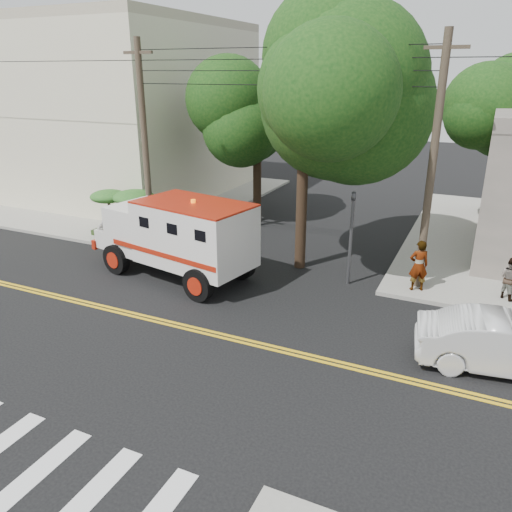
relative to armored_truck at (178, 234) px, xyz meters
The scene contains 14 objects.
ground 4.64m from the armored_truck, 54.85° to the right, with size 100.00×100.00×0.00m, color black.
sidewalk_nw 14.99m from the armored_truck, 137.82° to the left, with size 17.00×17.00×0.15m, color gray.
building_left 17.70m from the armored_truck, 138.58° to the left, with size 16.00×14.00×10.00m, color beige.
utility_pole_left 4.84m from the armored_truck, 141.45° to the left, with size 0.28×0.28×9.00m, color #382D23.
utility_pole_right 9.56m from the armored_truck, 17.10° to the left, with size 0.28×0.28×9.00m, color #382D23.
tree_main 7.48m from the armored_truck, 31.56° to the left, with size 6.08×5.70×9.85m.
tree_left 9.17m from the armored_truck, 91.47° to the left, with size 4.48×4.20×7.70m.
traffic_signal 6.62m from the armored_truck, 18.50° to the left, with size 0.15×0.18×3.60m.
accessibility_sign 4.61m from the armored_truck, 144.43° to the left, with size 0.45×0.10×2.02m.
palm_planter 5.87m from the armored_truck, 147.86° to the left, with size 3.52×2.63×2.36m.
armored_truck is the anchor object (origin of this frame).
parked_sedan 11.85m from the armored_truck, ahead, with size 1.63×4.68×1.54m, color silver.
pedestrian_a 9.08m from the armored_truck, 14.52° to the left, with size 0.69×0.46×1.90m, color gray.
pedestrian_b 12.15m from the armored_truck, 13.75° to the left, with size 0.74×0.58×1.52m, color gray.
Camera 1 is at (8.02, -11.87, 7.70)m, focal length 35.00 mm.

